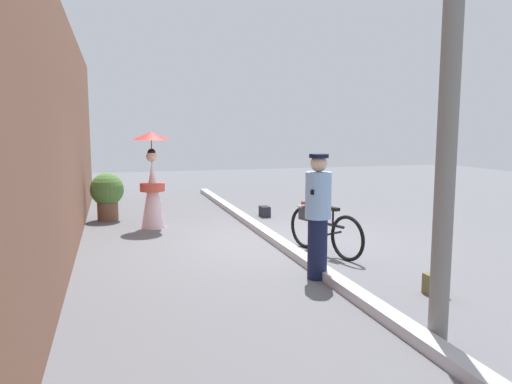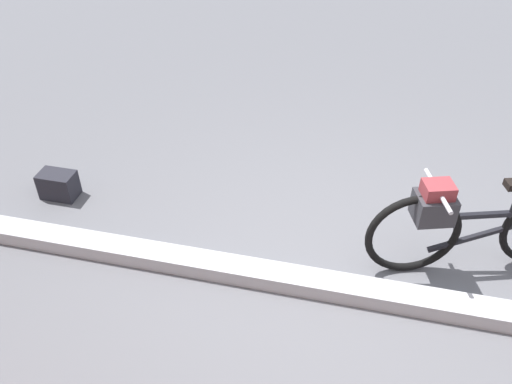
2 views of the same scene
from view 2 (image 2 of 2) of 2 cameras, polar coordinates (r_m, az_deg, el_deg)
name	(u,v)px [view 2 (image 2 of 2)]	position (r m, az deg, el deg)	size (l,w,h in m)	color
ground_plane	(332,292)	(3.96, 8.02, -10.45)	(30.00, 30.00, 0.00)	slate
sidewalk_curb	(333,287)	(3.91, 8.09, -9.86)	(14.00, 0.20, 0.12)	#B2B2B7
bicycle_near_officer	(472,224)	(4.10, 21.82, -3.14)	(1.62, 0.64, 0.79)	black
backpack_on_pavement	(59,184)	(4.98, -20.14, 0.81)	(0.31, 0.20, 0.24)	#26262D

